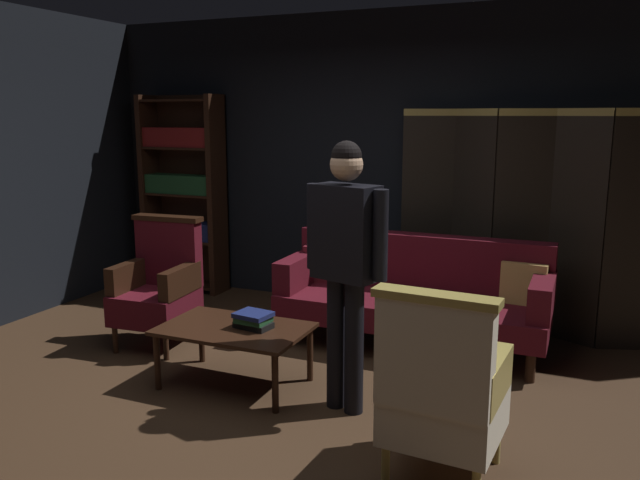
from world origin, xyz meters
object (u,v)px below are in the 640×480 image
object	(u,v)px
armchair_gilt_accent	(442,391)
standing_figure	(346,252)
book_black_cloth	(253,325)
book_green_cloth	(253,319)
bookshelf	(184,189)
coffee_table	(234,333)
book_navy_cloth	(253,315)
folding_screen	(523,220)
velvet_couch	(414,291)
armchair_wing_left	(159,286)

from	to	relation	value
armchair_gilt_accent	standing_figure	distance (m)	1.07
book_black_cloth	book_green_cloth	bearing A→B (deg)	0.00
standing_figure	book_green_cloth	world-z (taller)	standing_figure
book_black_cloth	armchair_gilt_accent	bearing A→B (deg)	-24.48
bookshelf	armchair_gilt_accent	world-z (taller)	bookshelf
armchair_gilt_accent	book_green_cloth	size ratio (longest dim) A/B	4.83
coffee_table	book_navy_cloth	size ratio (longest dim) A/B	4.33
coffee_table	armchair_gilt_accent	xyz separation A→B (m)	(1.57, -0.62, 0.12)
coffee_table	standing_figure	size ratio (longest dim) A/B	0.59
folding_screen	bookshelf	bearing A→B (deg)	178.42
coffee_table	book_navy_cloth	bearing A→B (deg)	15.82
book_black_cloth	book_navy_cloth	bearing A→B (deg)	0.00
bookshelf	armchair_gilt_accent	xyz separation A→B (m)	(3.33, -2.61, -0.58)
bookshelf	book_navy_cloth	xyz separation A→B (m)	(1.89, -1.96, -0.56)
velvet_couch	coffee_table	xyz separation A→B (m)	(-0.94, -1.25, -0.08)
armchair_wing_left	armchair_gilt_accent	bearing A→B (deg)	-23.15
velvet_couch	standing_figure	size ratio (longest dim) A/B	1.25
folding_screen	armchair_wing_left	xyz separation A→B (m)	(-2.65, -1.43, -0.50)
book_green_cloth	folding_screen	bearing A→B (deg)	50.26
velvet_couch	book_green_cloth	distance (m)	1.46
folding_screen	book_green_cloth	world-z (taller)	folding_screen
bookshelf	coffee_table	bearing A→B (deg)	-48.51
armchair_wing_left	book_black_cloth	bearing A→B (deg)	-21.38
coffee_table	book_navy_cloth	world-z (taller)	book_navy_cloth
folding_screen	velvet_couch	bearing A→B (deg)	-138.87
coffee_table	book_black_cloth	world-z (taller)	book_black_cloth
coffee_table	book_green_cloth	bearing A→B (deg)	15.82
velvet_couch	armchair_gilt_accent	size ratio (longest dim) A/B	2.04
coffee_table	armchair_gilt_accent	size ratio (longest dim) A/B	0.96
armchair_wing_left	book_navy_cloth	xyz separation A→B (m)	(1.10, -0.43, 0.02)
standing_figure	book_black_cloth	xyz separation A→B (m)	(-0.70, 0.09, -0.58)
velvet_couch	book_navy_cloth	bearing A→B (deg)	-123.59
coffee_table	velvet_couch	bearing A→B (deg)	53.15
armchair_wing_left	book_black_cloth	xyz separation A→B (m)	(1.10, -0.43, -0.05)
book_black_cloth	book_green_cloth	distance (m)	0.04
standing_figure	book_green_cloth	size ratio (longest dim) A/B	7.90
coffee_table	book_black_cloth	bearing A→B (deg)	15.82
velvet_couch	standing_figure	bearing A→B (deg)	-94.58
folding_screen	armchair_wing_left	world-z (taller)	folding_screen
folding_screen	armchair_wing_left	size ratio (longest dim) A/B	2.06
velvet_couch	book_navy_cloth	world-z (taller)	velvet_couch
folding_screen	bookshelf	distance (m)	3.44
armchair_gilt_accent	book_green_cloth	xyz separation A→B (m)	(-1.44, 0.65, -0.01)
folding_screen	velvet_couch	world-z (taller)	folding_screen
armchair_gilt_accent	book_navy_cloth	size ratio (longest dim) A/B	4.51
coffee_table	armchair_wing_left	world-z (taller)	armchair_wing_left
coffee_table	book_navy_cloth	xyz separation A→B (m)	(0.13, 0.04, 0.14)
book_green_cloth	armchair_wing_left	bearing A→B (deg)	158.62
book_green_cloth	standing_figure	bearing A→B (deg)	-7.01
coffee_table	book_green_cloth	size ratio (longest dim) A/B	4.64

